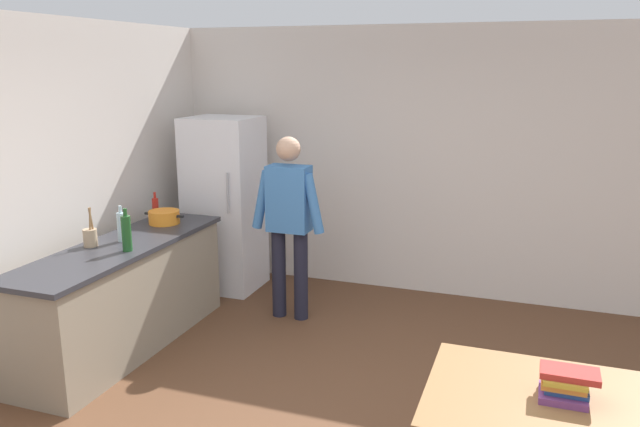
{
  "coord_description": "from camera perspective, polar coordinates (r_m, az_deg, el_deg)",
  "views": [
    {
      "loc": [
        1.15,
        -3.23,
        2.33
      ],
      "look_at": [
        -0.49,
        1.39,
        1.14
      ],
      "focal_mm": 34.99,
      "sensor_mm": 36.0,
      "label": 1
    }
  ],
  "objects": [
    {
      "name": "dining_table",
      "position": [
        3.38,
        22.12,
        -16.87
      ],
      "size": [
        1.4,
        0.9,
        0.75
      ],
      "color": "olive",
      "rests_on": "ground_plane"
    },
    {
      "name": "bottle_sauce_red",
      "position": [
        6.13,
        -14.82,
        0.58
      ],
      "size": [
        0.06,
        0.06,
        0.24
      ],
      "color": "#B22319",
      "rests_on": "kitchen_counter"
    },
    {
      "name": "bottle_water_clear",
      "position": [
        5.36,
        -17.71,
        -1.14
      ],
      "size": [
        0.07,
        0.07,
        0.3
      ],
      "color": "silver",
      "rests_on": "kitchen_counter"
    },
    {
      "name": "book_stack",
      "position": [
        3.33,
        21.55,
        -14.33
      ],
      "size": [
        0.27,
        0.21,
        0.15
      ],
      "color": "#753D7F",
      "rests_on": "dining_table"
    },
    {
      "name": "refrigerator",
      "position": [
        6.56,
        -8.7,
        0.85
      ],
      "size": [
        0.7,
        0.67,
        1.8
      ],
      "color": "white",
      "rests_on": "ground_plane"
    },
    {
      "name": "person",
      "position": [
        5.66,
        -2.85,
        -0.24
      ],
      "size": [
        0.7,
        0.22,
        1.7
      ],
      "color": "#1E1E2D",
      "rests_on": "ground_plane"
    },
    {
      "name": "cooking_pot",
      "position": [
        5.87,
        -14.07,
        -0.32
      ],
      "size": [
        0.4,
        0.28,
        0.12
      ],
      "color": "orange",
      "rests_on": "kitchen_counter"
    },
    {
      "name": "bottle_wine_green",
      "position": [
        5.07,
        -17.28,
        -1.7
      ],
      "size": [
        0.08,
        0.08,
        0.34
      ],
      "color": "#1E5123",
      "rests_on": "kitchen_counter"
    },
    {
      "name": "wall_back",
      "position": [
        6.41,
        8.99,
        4.64
      ],
      "size": [
        6.4,
        0.12,
        2.7
      ],
      "primitive_type": "cube",
      "color": "silver",
      "rests_on": "ground_plane"
    },
    {
      "name": "utensil_jar",
      "position": [
        5.31,
        -20.27,
        -2.0
      ],
      "size": [
        0.11,
        0.11,
        0.32
      ],
      "color": "tan",
      "rests_on": "kitchen_counter"
    },
    {
      "name": "kitchen_counter",
      "position": [
        5.45,
        -17.45,
        -7.21
      ],
      "size": [
        0.64,
        2.2,
        0.9
      ],
      "color": "gray",
      "rests_on": "ground_plane"
    }
  ]
}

